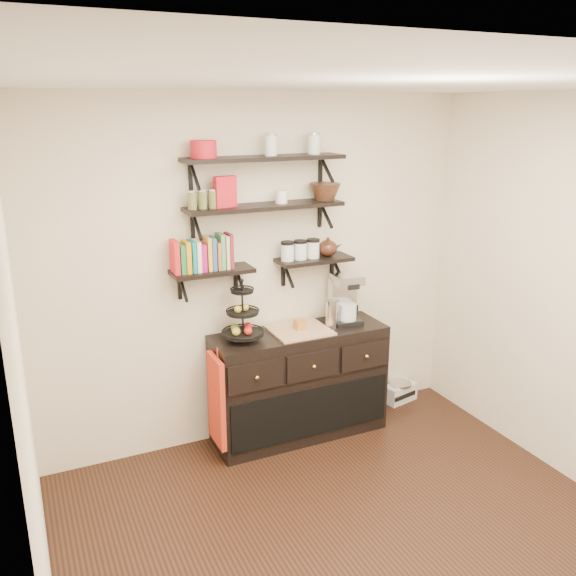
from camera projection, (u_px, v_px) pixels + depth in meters
The scene contains 22 objects.
floor at pixel (373, 561), 3.62m from camera, with size 3.50×3.50×0.00m, color black.
ceiling at pixel (397, 83), 2.85m from camera, with size 3.50×3.50×0.02m, color white.
back_wall at pixel (259, 272), 4.76m from camera, with size 3.50×0.02×2.70m, color beige.
left_wall at pixel (29, 418), 2.53m from camera, with size 0.02×3.50×2.70m, color beige.
shelf_top at pixel (264, 158), 4.39m from camera, with size 1.20×0.27×0.23m.
shelf_mid at pixel (265, 207), 4.49m from camera, with size 1.20×0.27×0.23m.
shelf_low_left at pixel (212, 272), 4.46m from camera, with size 0.60×0.25×0.23m.
shelf_low_right at pixel (314, 260), 4.80m from camera, with size 0.60×0.25×0.23m.
cookbooks at pixel (204, 255), 4.40m from camera, with size 0.43×0.15×0.26m.
glass_canisters at pixel (300, 251), 4.72m from camera, with size 0.32×0.10×0.13m.
sideboard at pixel (299, 383), 4.91m from camera, with size 1.40×0.50×0.92m.
fruit_stand at pixel (243, 320), 4.55m from camera, with size 0.31×0.31×0.46m.
candle at pixel (300, 324), 4.76m from camera, with size 0.08×0.08×0.08m, color #AE6228.
coffee_maker at pixel (345, 300), 4.91m from camera, with size 0.24×0.23×0.41m.
thermal_carafe at pixel (333, 314), 4.84m from camera, with size 0.11×0.11×0.22m, color silver.
apron at pixel (217, 401), 4.51m from camera, with size 0.04×0.30×0.70m, color red.
radio at pixel (400, 392), 5.56m from camera, with size 0.33×0.24×0.18m.
recipe_box at pixel (225, 192), 4.33m from camera, with size 0.16×0.06×0.22m, color red.
walnut_bowl at pixel (325, 192), 4.66m from camera, with size 0.24×0.24×0.13m, color black, non-canonical shape.
ramekins at pixel (281, 197), 4.52m from camera, with size 0.09×0.09×0.10m, color white.
teapot at pixel (328, 247), 4.82m from camera, with size 0.20×0.15×0.15m, color #391C11, non-canonical shape.
red_pot at pixel (204, 149), 4.18m from camera, with size 0.18×0.18×0.12m, color red.
Camera 1 is at (-1.72, -2.51, 2.60)m, focal length 38.00 mm.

